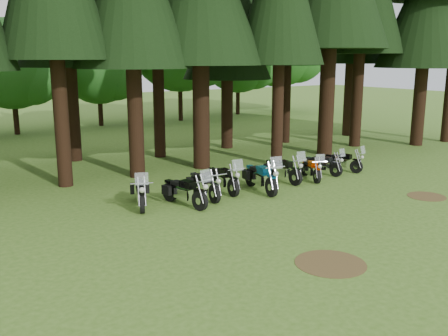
% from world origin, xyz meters
% --- Properties ---
extents(ground, '(120.00, 120.00, 0.00)m').
position_xyz_m(ground, '(0.00, 0.00, 0.00)').
color(ground, '#3C671C').
rests_on(ground, ground).
extents(decid_3, '(6.12, 5.95, 7.65)m').
position_xyz_m(decid_3, '(-4.71, 25.13, 4.51)').
color(decid_3, black).
rests_on(decid_3, ground).
extents(decid_4, '(5.93, 5.76, 7.41)m').
position_xyz_m(decid_4, '(1.58, 26.32, 4.37)').
color(decid_4, black).
rests_on(decid_4, ground).
extents(decid_5, '(8.45, 8.21, 10.56)m').
position_xyz_m(decid_5, '(8.29, 25.71, 6.23)').
color(decid_5, black).
rests_on(decid_5, ground).
extents(decid_6, '(7.06, 6.86, 8.82)m').
position_xyz_m(decid_6, '(14.85, 27.01, 5.20)').
color(decid_6, black).
rests_on(decid_6, ground).
extents(decid_7, '(8.44, 8.20, 10.55)m').
position_xyz_m(decid_7, '(19.46, 26.83, 6.22)').
color(decid_7, black).
rests_on(decid_7, ground).
extents(dirt_patch_0, '(1.80, 1.80, 0.01)m').
position_xyz_m(dirt_patch_0, '(-3.00, -2.00, 0.01)').
color(dirt_patch_0, '#4C3D1E').
rests_on(dirt_patch_0, ground).
extents(dirt_patch_1, '(1.40, 1.40, 0.01)m').
position_xyz_m(dirt_patch_1, '(4.50, 0.50, 0.01)').
color(dirt_patch_1, '#4C3D1E').
rests_on(dirt_patch_1, ground).
extents(motorcycle_0, '(1.09, 2.25, 1.45)m').
position_xyz_m(motorcycle_0, '(-4.94, 5.18, 0.49)').
color(motorcycle_0, black).
rests_on(motorcycle_0, ground).
extents(motorcycle_1, '(0.76, 2.33, 1.46)m').
position_xyz_m(motorcycle_1, '(-3.63, 4.42, 0.49)').
color(motorcycle_1, black).
rests_on(motorcycle_1, ground).
extents(motorcycle_2, '(0.37, 2.27, 0.92)m').
position_xyz_m(motorcycle_2, '(-2.53, 4.91, 0.47)').
color(motorcycle_2, black).
rests_on(motorcycle_2, ground).
extents(motorcycle_3, '(0.48, 2.33, 1.46)m').
position_xyz_m(motorcycle_3, '(-1.49, 5.25, 0.49)').
color(motorcycle_3, black).
rests_on(motorcycle_3, ground).
extents(motorcycle_4, '(0.74, 2.52, 1.58)m').
position_xyz_m(motorcycle_4, '(-0.22, 4.50, 0.53)').
color(motorcycle_4, black).
rests_on(motorcycle_4, ground).
extents(motorcycle_5, '(0.43, 2.30, 1.45)m').
position_xyz_m(motorcycle_5, '(1.47, 5.22, 0.49)').
color(motorcycle_5, black).
rests_on(motorcycle_5, ground).
extents(motorcycle_6, '(0.98, 1.97, 1.27)m').
position_xyz_m(motorcycle_6, '(2.73, 4.87, 0.43)').
color(motorcycle_6, black).
rests_on(motorcycle_6, ground).
extents(motorcycle_7, '(0.66, 2.03, 1.28)m').
position_xyz_m(motorcycle_7, '(3.85, 5.31, 0.43)').
color(motorcycle_7, black).
rests_on(motorcycle_7, ground).
extents(motorcycle_8, '(0.82, 1.98, 1.26)m').
position_xyz_m(motorcycle_8, '(5.06, 5.28, 0.42)').
color(motorcycle_8, black).
rests_on(motorcycle_8, ground).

